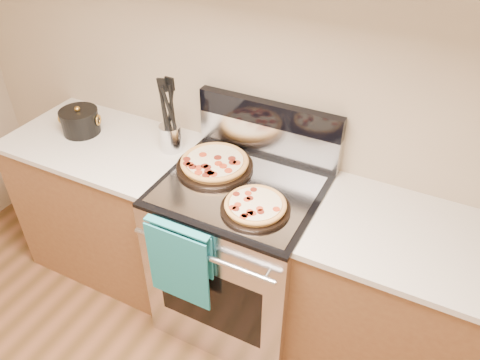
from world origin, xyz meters
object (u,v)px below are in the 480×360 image
at_px(range_body, 241,256).
at_px(pepperoni_pizza_front, 255,206).
at_px(pepperoni_pizza_back, 215,163).
at_px(saucepan, 80,122).
at_px(utensil_crock, 171,138).

xyz_separation_m(range_body, pepperoni_pizza_front, (0.14, -0.13, 0.50)).
bearing_deg(pepperoni_pizza_back, range_body, -21.25).
relative_size(range_body, pepperoni_pizza_back, 2.38).
relative_size(pepperoni_pizza_front, saucepan, 1.50).
distance_m(pepperoni_pizza_back, pepperoni_pizza_front, 0.38).
height_order(range_body, pepperoni_pizza_front, pepperoni_pizza_front).
height_order(pepperoni_pizza_front, saucepan, saucepan).
bearing_deg(range_body, saucepan, 176.93).
distance_m(pepperoni_pizza_back, utensil_crock, 0.31).
relative_size(pepperoni_pizza_front, utensil_crock, 2.15).
xyz_separation_m(utensil_crock, saucepan, (-0.55, -0.08, -0.01)).
distance_m(pepperoni_pizza_front, saucepan, 1.18).
distance_m(pepperoni_pizza_back, saucepan, 0.85).
height_order(pepperoni_pizza_back, utensil_crock, utensil_crock).
distance_m(range_body, saucepan, 1.16).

